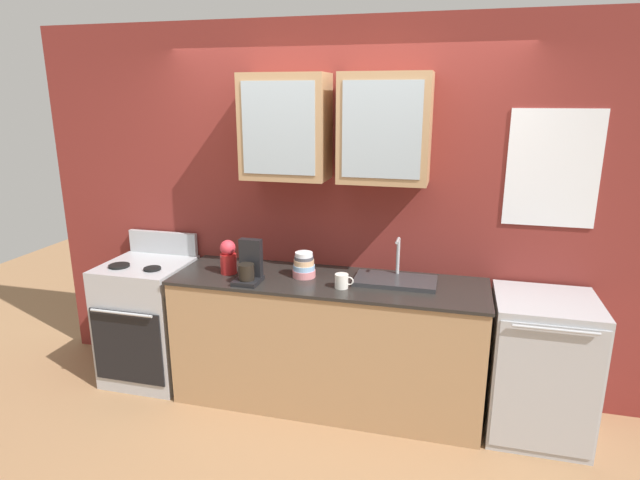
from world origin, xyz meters
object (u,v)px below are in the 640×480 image
at_px(sink_faucet, 395,280).
at_px(dishwasher, 540,367).
at_px(bowl_stack, 304,266).
at_px(vase, 228,257).
at_px(coffee_maker, 249,266).
at_px(stove_range, 150,320).
at_px(cup_near_sink, 342,281).

distance_m(sink_faucet, dishwasher, 1.08).
distance_m(bowl_stack, vase, 0.55).
height_order(bowl_stack, coffee_maker, coffee_maker).
xyz_separation_m(stove_range, dishwasher, (2.86, -0.00, -0.01)).
bearing_deg(stove_range, dishwasher, -0.08).
bearing_deg(sink_faucet, coffee_maker, -167.02).
relative_size(sink_faucet, bowl_stack, 3.09).
bearing_deg(dishwasher, cup_near_sink, -174.59).
height_order(bowl_stack, dishwasher, bowl_stack).
bearing_deg(vase, cup_near_sink, -5.89).
bearing_deg(bowl_stack, dishwasher, -1.05).
bearing_deg(cup_near_sink, coffee_maker, -176.68).
xyz_separation_m(stove_range, vase, (0.71, -0.04, 0.58)).
xyz_separation_m(vase, cup_near_sink, (0.85, -0.09, -0.07)).
xyz_separation_m(stove_range, cup_near_sink, (1.56, -0.13, 0.51)).
height_order(vase, dishwasher, vase).
bearing_deg(stove_range, coffee_maker, -10.11).
height_order(vase, coffee_maker, coffee_maker).
distance_m(bowl_stack, dishwasher, 1.69).
bearing_deg(bowl_stack, stove_range, -178.85).
bearing_deg(bowl_stack, vase, -173.23).
bearing_deg(cup_near_sink, vase, 174.11).
relative_size(stove_range, bowl_stack, 6.27).
xyz_separation_m(bowl_stack, coffee_maker, (-0.33, -0.19, 0.03)).
height_order(stove_range, sink_faucet, sink_faucet).
bearing_deg(coffee_maker, sink_faucet, 12.98).
relative_size(stove_range, coffee_maker, 3.86).
relative_size(sink_faucet, coffee_maker, 1.90).
height_order(bowl_stack, vase, vase).
height_order(stove_range, dishwasher, stove_range).
relative_size(sink_faucet, cup_near_sink, 4.37).
bearing_deg(sink_faucet, stove_range, -178.18).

